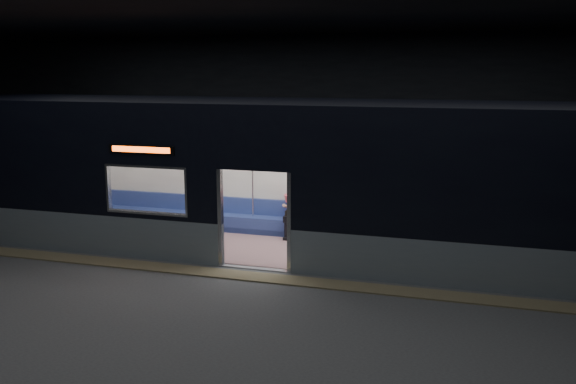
% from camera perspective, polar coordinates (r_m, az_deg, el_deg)
% --- Properties ---
extents(station_floor, '(24.00, 14.00, 0.01)m').
position_cam_1_polar(station_floor, '(11.69, -4.83, -8.80)').
color(station_floor, '#47494C').
rests_on(station_floor, ground).
extents(station_envelope, '(24.00, 14.00, 5.00)m').
position_cam_1_polar(station_envelope, '(10.97, -5.16, 9.48)').
color(station_envelope, black).
rests_on(station_envelope, station_floor).
extents(tactile_strip, '(22.80, 0.50, 0.03)m').
position_cam_1_polar(tactile_strip, '(12.17, -3.89, -7.85)').
color(tactile_strip, '#8C7F59').
rests_on(tactile_strip, station_floor).
extents(metro_car, '(18.00, 3.04, 3.35)m').
position_cam_1_polar(metro_car, '(13.55, -1.11, 2.17)').
color(metro_car, gray).
rests_on(metro_car, station_floor).
extents(passenger, '(0.40, 0.66, 1.32)m').
position_cam_1_polar(passenger, '(14.66, 0.60, -1.36)').
color(passenger, black).
rests_on(passenger, metro_car).
extents(handbag, '(0.31, 0.29, 0.12)m').
position_cam_1_polar(handbag, '(14.50, 0.29, -1.98)').
color(handbag, black).
rests_on(handbag, passenger).
extents(transit_map, '(1.09, 0.03, 0.71)m').
position_cam_1_polar(transit_map, '(14.42, 8.54, 1.24)').
color(transit_map, white).
rests_on(transit_map, metro_car).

